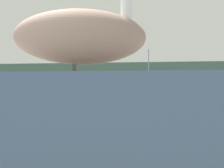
% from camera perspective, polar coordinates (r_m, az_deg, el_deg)
% --- Properties ---
extents(hillside_backdrop, '(140.00, 13.45, 6.86)m').
position_cam_1_polar(hillside_backdrop, '(83.74, 7.88, 0.83)').
color(hillside_backdrop, '#6B7A51').
rests_on(hillside_backdrop, ground).
extents(pier_dock, '(3.97, 2.89, 0.89)m').
position_cam_1_polar(pier_dock, '(2.72, -5.03, -8.98)').
color(pier_dock, gray).
rests_on(pier_dock, ground).
extents(pelican, '(1.26, 0.72, 0.81)m').
position_cam_1_polar(pelican, '(2.73, -4.75, 7.72)').
color(pelican, gray).
rests_on(pelican, pier_dock).
extents(fishing_boat_red, '(6.90, 4.66, 5.69)m').
position_cam_1_polar(fishing_boat_red, '(43.83, 8.48, -0.82)').
color(fishing_boat_red, red).
rests_on(fishing_boat_red, ground).
extents(mooring_buoy, '(0.64, 0.64, 0.64)m').
position_cam_1_polar(mooring_buoy, '(14.48, -0.18, -2.96)').
color(mooring_buoy, yellow).
rests_on(mooring_buoy, ground).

